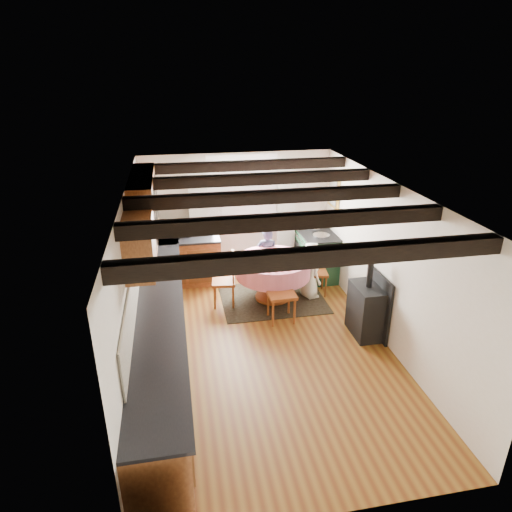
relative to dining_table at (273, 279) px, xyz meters
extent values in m
cube|color=brown|center=(-0.43, -1.46, -0.39)|extent=(3.60, 5.50, 0.00)
cube|color=white|center=(-0.43, -1.46, 2.01)|extent=(3.60, 5.50, 0.00)
cube|color=silver|center=(-0.43, 1.29, 0.81)|extent=(3.60, 0.00, 2.40)
cube|color=silver|center=(-0.43, -4.21, 0.81)|extent=(3.60, 0.00, 2.40)
cube|color=silver|center=(-2.23, -1.46, 0.81)|extent=(0.00, 5.50, 2.40)
cube|color=silver|center=(1.37, -1.46, 0.81)|extent=(0.00, 5.50, 2.40)
cube|color=black|center=(-0.43, -3.46, 1.92)|extent=(3.60, 0.16, 0.16)
cube|color=black|center=(-0.43, -2.46, 1.92)|extent=(3.60, 0.16, 0.16)
cube|color=black|center=(-0.43, -1.46, 1.92)|extent=(3.60, 0.16, 0.16)
cube|color=black|center=(-0.43, -0.46, 1.92)|extent=(3.60, 0.16, 0.16)
cube|color=black|center=(-0.43, 0.54, 1.92)|extent=(3.60, 0.16, 0.16)
cube|color=beige|center=(-2.21, -1.16, 0.81)|extent=(0.02, 4.50, 0.55)
cube|color=beige|center=(-1.43, 1.27, 0.81)|extent=(1.40, 0.02, 0.55)
cube|color=#9C5D2E|center=(-1.93, -1.46, 0.05)|extent=(0.60, 5.30, 0.88)
cube|color=#9C5D2E|center=(-1.48, 0.99, 0.05)|extent=(1.30, 0.60, 0.88)
cube|color=black|center=(-1.91, -1.46, 0.51)|extent=(0.64, 5.30, 0.04)
cube|color=black|center=(-1.48, 0.97, 0.51)|extent=(1.30, 0.64, 0.04)
cube|color=#9C5D2E|center=(-2.06, -0.26, 1.56)|extent=(0.34, 1.80, 0.90)
cube|color=#9C5D2E|center=(-2.06, -1.76, 1.51)|extent=(0.34, 0.90, 0.70)
cube|color=white|center=(-0.33, 1.27, 1.21)|extent=(1.34, 0.03, 1.54)
cube|color=white|center=(-0.33, 1.28, 1.21)|extent=(1.20, 0.01, 1.40)
cube|color=white|center=(-1.18, 1.19, 0.71)|extent=(0.35, 0.10, 2.10)
cube|color=white|center=(0.52, 1.19, 0.71)|extent=(0.35, 0.10, 2.10)
cylinder|color=black|center=(-0.33, 1.19, 1.81)|extent=(2.00, 0.03, 0.03)
cube|color=gold|center=(1.34, 0.84, 1.31)|extent=(0.04, 0.50, 0.60)
cylinder|color=silver|center=(0.62, 1.26, 1.31)|extent=(0.30, 0.02, 0.30)
cube|color=black|center=(0.00, 0.00, -0.39)|extent=(1.82, 1.42, 0.01)
imported|color=#28283D|center=(0.02, 0.62, 0.17)|extent=(0.44, 0.32, 1.13)
imported|color=white|center=(0.68, -0.03, 0.13)|extent=(0.41, 0.55, 1.04)
imported|color=silver|center=(-0.42, 0.06, 0.42)|extent=(0.28, 0.28, 0.05)
imported|color=silver|center=(0.12, 0.24, 0.42)|extent=(0.28, 0.28, 0.06)
imported|color=silver|center=(-0.03, 0.06, 0.44)|extent=(0.12, 0.12, 0.09)
cylinder|color=#262628|center=(-1.66, 1.03, 0.64)|extent=(0.13, 0.13, 0.23)
cylinder|color=#262628|center=(-1.40, 1.06, 0.64)|extent=(0.20, 0.20, 0.22)
camera|label=1|loc=(-1.61, -6.94, 3.47)|focal=31.47mm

